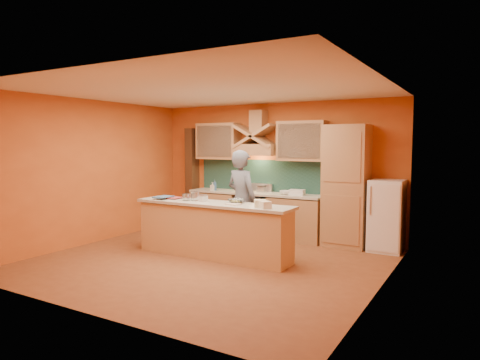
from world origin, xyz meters
The scene contains 36 objects.
floor centered at (0.00, 0.00, 0.00)m, with size 5.50×5.00×0.01m, color brown.
ceiling centered at (0.00, 0.00, 2.80)m, with size 5.50×5.00×0.01m, color white.
wall_back centered at (0.00, 2.50, 1.40)m, with size 5.50×0.02×2.80m, color #CA6227.
wall_front centered at (0.00, -2.50, 1.40)m, with size 5.50×0.02×2.80m, color #CA6227.
wall_left centered at (-2.75, 0.00, 1.40)m, with size 0.02×5.00×2.80m, color #CA6227.
wall_right centered at (2.75, 0.00, 1.40)m, with size 0.02×5.00×2.80m, color #CA6227.
base_cabinet_left centered at (-1.25, 2.20, 0.43)m, with size 1.10×0.60×0.86m, color tan.
base_cabinet_right centered at (0.65, 2.20, 0.43)m, with size 1.10×0.60×0.86m, color tan.
counter_top centered at (-0.30, 2.20, 0.90)m, with size 3.00×0.62×0.04m, color beige.
stove centered at (-0.30, 2.20, 0.45)m, with size 0.60×0.58×0.90m, color black.
backsplash centered at (-0.30, 2.48, 1.25)m, with size 3.00×0.03×0.70m, color #1C3E38.
range_hood centered at (-0.30, 2.25, 1.82)m, with size 0.92×0.50×0.24m, color tan.
hood_chimney centered at (-0.30, 2.35, 2.40)m, with size 0.30×0.30×0.50m, color tan.
upper_cabinet_left centered at (-1.30, 2.33, 2.00)m, with size 1.00×0.35×0.80m, color tan.
upper_cabinet_right centered at (0.70, 2.33, 2.00)m, with size 1.00×0.35×0.80m, color tan.
pantry_column centered at (1.65, 2.20, 1.15)m, with size 0.80×0.60×2.30m, color tan.
fridge centered at (2.40, 2.20, 0.65)m, with size 0.58×0.60×1.30m, color white.
trim_column_left centered at (-2.05, 2.35, 1.15)m, with size 0.20×0.30×2.30m, color #472816.
island_body centered at (-0.10, 0.30, 0.44)m, with size 2.80×0.55×0.88m, color tan.
island_top centered at (-0.10, 0.30, 0.92)m, with size 2.90×0.62×0.05m, color beige.
person centered at (0.10, 0.94, 0.92)m, with size 0.67×0.44×1.83m, color slate.
pot_large centered at (-0.53, 2.21, 0.98)m, with size 0.22×0.22×0.16m, color silver.
pot_small centered at (-0.21, 2.33, 0.97)m, with size 0.21×0.21×0.14m, color #BBBBC2.
soap_bottle_a centered at (-1.26, 2.02, 1.01)m, with size 0.08×0.08×0.18m, color beige.
soap_bottle_b centered at (-1.23, 2.07, 1.04)m, with size 0.09×0.09×0.24m, color #315888.
bowl_back centered at (0.43, 2.15, 0.96)m, with size 0.25×0.25×0.08m, color white.
dish_rack centered at (0.65, 2.21, 0.97)m, with size 0.30×0.23×0.11m, color white.
book_lower centered at (-1.07, 0.35, 0.96)m, with size 0.20×0.27×0.03m, color #A1393B.
book_upper centered at (-1.27, 0.23, 0.98)m, with size 0.25×0.35×0.03m, color #41658F.
jar_large centered at (-0.52, 0.34, 1.03)m, with size 0.14×0.14×0.16m, color white.
jar_small centered at (-0.64, 0.25, 1.01)m, with size 0.12×0.12×0.13m, color silver.
kitchen_scale centered at (-0.33, 0.33, 0.99)m, with size 0.12×0.12×0.10m, color silver.
mixing_bowl centered at (0.27, 0.45, 0.98)m, with size 0.28×0.28×0.07m, color silver.
cloth centered at (0.33, 0.25, 0.95)m, with size 0.23×0.18×0.02m, color beige.
grocery_bag_a centered at (0.84, 0.23, 1.00)m, with size 0.18×0.15×0.12m, color #EBE7C1.
grocery_bag_b centered at (0.97, 0.15, 1.00)m, with size 0.18×0.14×0.11m, color beige.
Camera 1 is at (3.93, -5.75, 1.95)m, focal length 32.00 mm.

